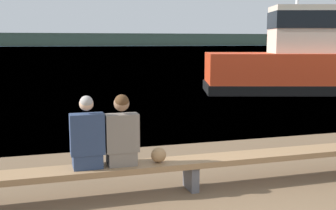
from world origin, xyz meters
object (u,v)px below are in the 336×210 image
bench_main (191,164)px  person_left (87,138)px  shopping_bag (159,155)px  person_right (122,135)px  tugboat_red (294,65)px

bench_main → person_left: (-1.52, 0.00, 0.50)m
bench_main → shopping_bag: (-0.51, -0.03, 0.19)m
person_right → shopping_bag: (0.53, -0.03, -0.33)m
person_right → tugboat_red: size_ratio=0.13×
person_right → tugboat_red: bearing=47.2°
bench_main → person_right: 1.16m
bench_main → shopping_bag: size_ratio=38.51×
person_left → tugboat_red: 14.02m
bench_main → person_left: person_left is taller
person_left → shopping_bag: person_left is taller
person_right → bench_main: bearing=-0.1°
person_left → tugboat_red: (9.78, 10.04, 0.26)m
shopping_bag → bench_main: bearing=3.1°
bench_main → person_right: bearing=179.9°
person_right → tugboat_red: 13.69m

